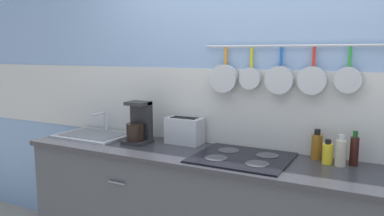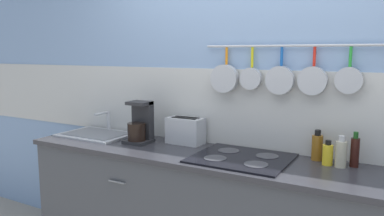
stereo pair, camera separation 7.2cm
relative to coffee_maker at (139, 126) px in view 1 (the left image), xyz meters
The scene contains 10 objects.
wall_back 0.92m from the coffee_maker, 17.71° to the left, with size 7.20×0.14×2.60m.
countertop 0.87m from the coffee_maker, ahead, with size 3.25×0.57×0.03m.
sink_basin 0.47m from the coffee_maker, behind, with size 0.56×0.40×0.18m.
coffee_maker is the anchor object (origin of this frame).
toaster 0.34m from the coffee_maker, 24.64° to the left, with size 0.28×0.15×0.19m.
cooktop 0.83m from the coffee_maker, ahead, with size 0.59×0.52×0.01m.
bottle_olive_oil 1.25m from the coffee_maker, ahead, with size 0.07×0.07×0.19m.
bottle_dish_soap 1.32m from the coffee_maker, ahead, with size 0.06×0.06×0.15m.
bottle_vinegar 1.40m from the coffee_maker, ahead, with size 0.06×0.06×0.19m.
bottle_sesame_oil 1.47m from the coffee_maker, ahead, with size 0.05×0.05×0.21m.
Camera 1 is at (0.76, -2.16, 1.61)m, focal length 35.00 mm.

